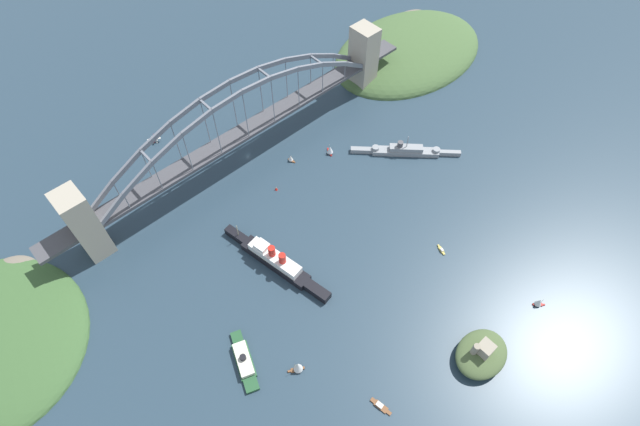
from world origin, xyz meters
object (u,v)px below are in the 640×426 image
at_px(naval_cruiser, 405,151).
at_px(small_boat_0, 298,367).
at_px(seaplane_taxiing_near_bridge, 154,139).
at_px(channel_marker_buoy, 276,189).
at_px(fort_island_mid_harbor, 481,354).
at_px(small_boat_4, 441,250).
at_px(small_boat_5, 539,302).
at_px(harbor_ferry_steamer, 244,360).
at_px(harbor_arch_bridge, 243,128).
at_px(small_boat_2, 330,150).
at_px(small_boat_3, 380,406).
at_px(small_boat_1, 291,158).
at_px(ocean_liner, 276,261).

distance_m(naval_cruiser, small_boat_0, 179.93).
height_order(seaplane_taxiing_near_bridge, channel_marker_buoy, seaplane_taxiing_near_bridge).
distance_m(naval_cruiser, fort_island_mid_harbor, 158.49).
xyz_separation_m(small_boat_4, small_boat_5, (-12.50, 63.58, 2.71)).
distance_m(harbor_ferry_steamer, seaplane_taxiing_near_bridge, 190.98).
bearing_deg(channel_marker_buoy, fort_island_mid_harbor, 92.39).
bearing_deg(harbor_arch_bridge, naval_cruiser, 138.62).
distance_m(harbor_ferry_steamer, small_boat_2, 166.58).
bearing_deg(fort_island_mid_harbor, small_boat_3, -17.60).
xyz_separation_m(small_boat_0, small_boat_5, (-131.84, 67.64, -1.35)).
distance_m(harbor_ferry_steamer, small_boat_1, 152.76).
distance_m(harbor_arch_bridge, small_boat_3, 202.12).
height_order(naval_cruiser, harbor_ferry_steamer, naval_cruiser).
bearing_deg(channel_marker_buoy, small_boat_1, -151.22).
bearing_deg(channel_marker_buoy, small_boat_5, 108.72).
bearing_deg(small_boat_0, ocean_liner, -119.23).
bearing_deg(fort_island_mid_harbor, small_boat_1, -95.69).
bearing_deg(small_boat_1, seaplane_taxiing_near_bridge, -53.27).
bearing_deg(seaplane_taxiing_near_bridge, channel_marker_buoy, 111.04).
distance_m(small_boat_4, small_boat_5, 64.85).
xyz_separation_m(seaplane_taxiing_near_bridge, small_boat_5, (-97.60, 274.54, 1.36)).
bearing_deg(small_boat_3, harbor_ferry_steamer, -60.36).
distance_m(small_boat_2, small_boat_5, 174.99).
bearing_deg(harbor_arch_bridge, small_boat_2, 139.61).
relative_size(naval_cruiser, small_boat_0, 5.97).
bearing_deg(small_boat_3, small_boat_4, -158.07).
relative_size(harbor_arch_bridge, small_boat_2, 37.35).
xyz_separation_m(harbor_arch_bridge, harbor_ferry_steamer, (96.99, 123.67, -25.70)).
height_order(small_boat_2, small_boat_3, small_boat_2).
xyz_separation_m(small_boat_2, small_boat_3, (105.42, 151.54, -3.15)).
xyz_separation_m(ocean_liner, fort_island_mid_harbor, (-46.12, 123.55, 0.38)).
height_order(small_boat_3, channel_marker_buoy, channel_marker_buoy).
bearing_deg(ocean_liner, small_boat_1, -136.52).
bearing_deg(small_boat_1, small_boat_3, 64.55).
height_order(harbor_ferry_steamer, small_boat_3, harbor_ferry_steamer).
distance_m(naval_cruiser, small_boat_4, 87.09).
bearing_deg(channel_marker_buoy, small_boat_4, 112.79).
bearing_deg(ocean_liner, small_boat_4, 143.21).
bearing_deg(harbor_arch_bridge, channel_marker_buoy, 82.77).
relative_size(harbor_arch_bridge, ocean_liner, 3.66).
distance_m(small_boat_0, small_boat_3, 48.54).
relative_size(small_boat_3, channel_marker_buoy, 4.71).
xyz_separation_m(harbor_arch_bridge, small_boat_5, (-54.17, 214.90, -24.46)).
bearing_deg(small_boat_4, small_boat_0, -1.95).
height_order(ocean_liner, fort_island_mid_harbor, fort_island_mid_harbor).
bearing_deg(small_boat_3, small_boat_5, 168.30).
xyz_separation_m(fort_island_mid_harbor, small_boat_5, (-52.11, 4.14, -2.00)).
height_order(naval_cruiser, small_boat_5, naval_cruiser).
bearing_deg(small_boat_4, seaplane_taxiing_near_bridge, -68.03).
xyz_separation_m(seaplane_taxiing_near_bridge, small_boat_0, (34.24, 206.90, 2.72)).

